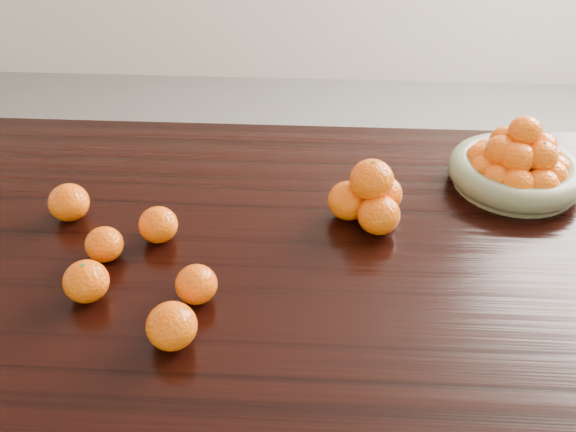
# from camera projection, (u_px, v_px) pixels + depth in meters

# --- Properties ---
(dining_table) EXTENTS (2.00, 1.00, 0.75)m
(dining_table) POSITION_uv_depth(u_px,v_px,m) (305.00, 276.00, 1.34)
(dining_table) COLOR black
(dining_table) RESTS_ON ground
(fruit_bowl) EXTENTS (0.30, 0.30, 0.17)m
(fruit_bowl) POSITION_uv_depth(u_px,v_px,m) (517.00, 166.00, 1.44)
(fruit_bowl) COLOR #6F7454
(fruit_bowl) RESTS_ON dining_table
(orange_pyramid) EXTENTS (0.16, 0.16, 0.14)m
(orange_pyramid) POSITION_uv_depth(u_px,v_px,m) (370.00, 197.00, 1.32)
(orange_pyramid) COLOR #FF6A07
(orange_pyramid) RESTS_ON dining_table
(loose_orange_0) EXTENTS (0.08, 0.08, 0.08)m
(loose_orange_0) POSITION_uv_depth(u_px,v_px,m) (86.00, 281.00, 1.14)
(loose_orange_0) COLOR #FF6A07
(loose_orange_0) RESTS_ON dining_table
(loose_orange_1) EXTENTS (0.09, 0.09, 0.08)m
(loose_orange_1) POSITION_uv_depth(u_px,v_px,m) (172.00, 326.00, 1.05)
(loose_orange_1) COLOR #FF6A07
(loose_orange_1) RESTS_ON dining_table
(loose_orange_2) EXTENTS (0.08, 0.08, 0.07)m
(loose_orange_2) POSITION_uv_depth(u_px,v_px,m) (196.00, 284.00, 1.14)
(loose_orange_2) COLOR #FF6A07
(loose_orange_2) RESTS_ON dining_table
(loose_orange_3) EXTENTS (0.08, 0.08, 0.08)m
(loose_orange_3) POSITION_uv_depth(u_px,v_px,m) (69.00, 202.00, 1.34)
(loose_orange_3) COLOR #FF6A07
(loose_orange_3) RESTS_ON dining_table
(loose_orange_4) EXTENTS (0.07, 0.07, 0.07)m
(loose_orange_4) POSITION_uv_depth(u_px,v_px,m) (104.00, 244.00, 1.23)
(loose_orange_4) COLOR #FF6A07
(loose_orange_4) RESTS_ON dining_table
(loose_orange_5) EXTENTS (0.08, 0.08, 0.07)m
(loose_orange_5) POSITION_uv_depth(u_px,v_px,m) (158.00, 225.00, 1.28)
(loose_orange_5) COLOR #FF6A07
(loose_orange_5) RESTS_ON dining_table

